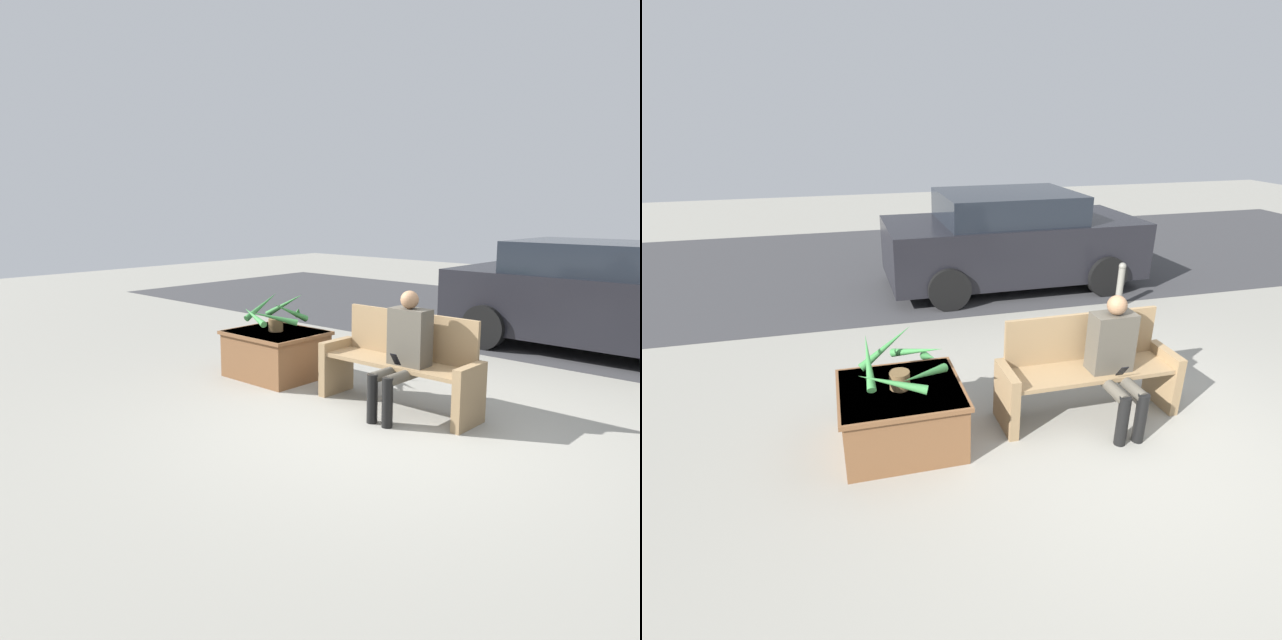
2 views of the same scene
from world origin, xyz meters
TOP-DOWN VIEW (x-y plane):
  - ground_plane at (0.00, 0.00)m, footprint 30.00×30.00m
  - road_surface at (0.00, 6.15)m, footprint 20.00×6.00m
  - bench at (-0.22, 0.55)m, footprint 1.72×0.48m
  - person_seated at (-0.06, 0.35)m, footprint 0.39×0.63m
  - planter_box at (-2.00, 0.49)m, footprint 1.05×0.93m
  - potted_plant at (-1.97, 0.48)m, footprint 0.78×0.83m
  - parked_car at (0.37, 4.40)m, footprint 4.10×1.98m

SIDE VIEW (x-z plane):
  - ground_plane at x=0.00m, z-range 0.00..0.00m
  - road_surface at x=0.00m, z-range 0.00..0.01m
  - planter_box at x=-2.00m, z-range 0.02..0.57m
  - bench at x=-0.22m, z-range -0.03..0.94m
  - person_seated at x=-0.06m, z-range 0.06..1.29m
  - parked_car at x=0.37m, z-range -0.01..1.53m
  - potted_plant at x=-1.97m, z-range 0.54..1.00m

